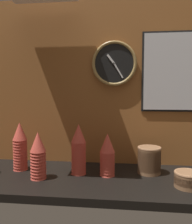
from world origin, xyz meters
TOP-DOWN VIEW (x-y plane):
  - ground_plane at (0.00, 0.00)m, footprint 1.60×0.56m
  - wall_tiled_back at (0.00, 0.27)m, footprint 1.60×0.03m
  - cup_stack_center at (-0.07, 0.03)m, footprint 0.08×0.08m
  - cup_stack_center_right at (0.09, 0.02)m, footprint 0.08×0.08m
  - cup_stack_center_left at (-0.27, -0.07)m, footprint 0.08×0.08m
  - cup_stack_left at (-0.43, 0.06)m, footprint 0.08×0.08m
  - bowl_stack_far_right at (0.49, -0.10)m, footprint 0.13×0.13m
  - bowl_stack_right at (0.32, 0.08)m, footprint 0.13×0.13m
  - wall_clock at (0.12, 0.23)m, footprint 0.28×0.03m
  - menu_board at (0.53, 0.24)m, footprint 0.49×0.01m

SIDE VIEW (x-z plane):
  - ground_plane at x=0.00m, z-range -0.04..0.00m
  - bowl_stack_far_right at x=0.49m, z-range 0.00..0.08m
  - bowl_stack_right at x=0.32m, z-range 0.00..0.16m
  - cup_stack_center_right at x=0.09m, z-range 0.00..0.24m
  - cup_stack_center_left at x=-0.27m, z-range 0.00..0.25m
  - cup_stack_center at x=-0.07m, z-range 0.00..0.28m
  - cup_stack_left at x=-0.43m, z-range 0.00..0.28m
  - wall_tiled_back at x=0.00m, z-range 0.00..1.05m
  - menu_board at x=0.53m, z-range 0.34..0.83m
  - wall_clock at x=0.12m, z-range 0.50..0.78m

